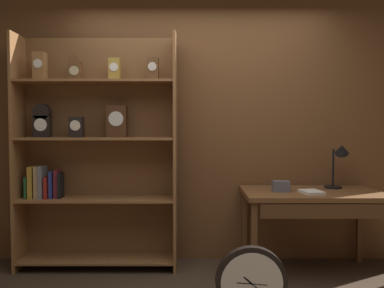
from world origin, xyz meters
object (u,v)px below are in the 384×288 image
Objects in this scene: toolbox_small at (282,186)px; round_clock_large at (253,284)px; workbench at (314,201)px; open_repair_manual at (313,192)px; desk_lamp at (341,160)px; bookshelf at (95,151)px.

toolbox_small reaches higher than round_clock_large.
toolbox_small is at bearing 67.15° from round_clock_large.
workbench is 0.15m from open_repair_manual.
desk_lamp is (0.29, 0.17, 0.36)m from workbench.
workbench is 1.22m from round_clock_large.
toolbox_small reaches higher than open_repair_manual.
round_clock_large is (-0.97, -1.10, -0.76)m from desk_lamp.
toolbox_small is (-0.58, -0.17, -0.23)m from desk_lamp.
workbench is 0.49m from desk_lamp.
bookshelf is 4.88× the size of desk_lamp.
open_repair_manual is at bearing -23.48° from toolbox_small.
workbench is at bearing 53.94° from round_clock_large.
bookshelf is 2.03m from open_repair_manual.
round_clock_large is at bearing -131.43° from desk_lamp.
open_repair_manual is at bearing -8.81° from bookshelf.
workbench reaches higher than round_clock_large.
bookshelf is 2.07m from workbench.
bookshelf is at bearing 160.99° from open_repair_manual.
workbench is at bearing -150.23° from desk_lamp.
round_clock_large is at bearing -40.45° from bookshelf.
bookshelf is 9.92× the size of open_repair_manual.
round_clock_large is (-0.64, -0.83, -0.49)m from open_repair_manual.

